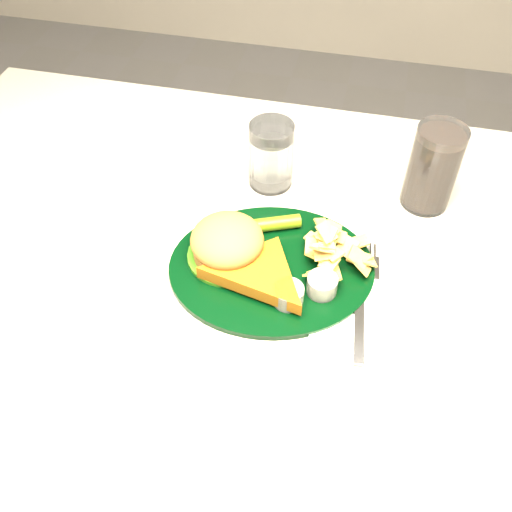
{
  "coord_description": "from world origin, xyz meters",
  "views": [
    {
      "loc": [
        0.11,
        -0.5,
        1.34
      ],
      "look_at": [
        0.0,
        -0.02,
        0.8
      ],
      "focal_mm": 40.0,
      "sensor_mm": 36.0,
      "label": 1
    }
  ],
  "objects_px": {
    "water_glass": "(271,155)",
    "cola_glass": "(433,168)",
    "table": "(258,400)",
    "dinner_plate": "(272,254)",
    "fork_napkin": "(360,312)"
  },
  "relations": [
    {
      "from": "cola_glass",
      "to": "water_glass",
      "type": "bearing_deg",
      "value": -178.05
    },
    {
      "from": "water_glass",
      "to": "fork_napkin",
      "type": "bearing_deg",
      "value": -54.07
    },
    {
      "from": "dinner_plate",
      "to": "fork_napkin",
      "type": "bearing_deg",
      "value": -34.44
    },
    {
      "from": "dinner_plate",
      "to": "table",
      "type": "bearing_deg",
      "value": 165.98
    },
    {
      "from": "table",
      "to": "fork_napkin",
      "type": "height_order",
      "value": "fork_napkin"
    },
    {
      "from": "water_glass",
      "to": "cola_glass",
      "type": "distance_m",
      "value": 0.24
    },
    {
      "from": "water_glass",
      "to": "table",
      "type": "bearing_deg",
      "value": -83.14
    },
    {
      "from": "table",
      "to": "cola_glass",
      "type": "bearing_deg",
      "value": 40.78
    },
    {
      "from": "cola_glass",
      "to": "fork_napkin",
      "type": "distance_m",
      "value": 0.25
    },
    {
      "from": "water_glass",
      "to": "cola_glass",
      "type": "height_order",
      "value": "cola_glass"
    },
    {
      "from": "cola_glass",
      "to": "dinner_plate",
      "type": "bearing_deg",
      "value": -136.64
    },
    {
      "from": "dinner_plate",
      "to": "fork_napkin",
      "type": "xyz_separation_m",
      "value": [
        0.12,
        -0.05,
        -0.03
      ]
    },
    {
      "from": "table",
      "to": "dinner_plate",
      "type": "relative_size",
      "value": 4.33
    },
    {
      "from": "dinner_plate",
      "to": "cola_glass",
      "type": "distance_m",
      "value": 0.27
    },
    {
      "from": "table",
      "to": "cola_glass",
      "type": "xyz_separation_m",
      "value": [
        0.21,
        0.18,
        0.44
      ]
    }
  ]
}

